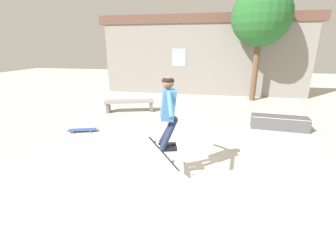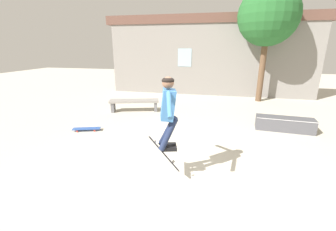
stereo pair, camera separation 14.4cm
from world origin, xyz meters
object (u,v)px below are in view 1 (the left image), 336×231
Objects in this scene: park_bench at (130,103)px; skateboard_resting at (82,130)px; tree_right at (261,17)px; skate_ledge at (279,123)px; skater at (168,108)px; skateboard_flipping at (164,154)px.

park_bench is 2.49m from skateboard_resting.
skate_ledge is (0.17, -3.98, -3.50)m from tree_right.
skater is 1.61× the size of skateboard_resting.
park_bench is 4.95m from skateboard_flipping.
tree_right is at bearing 53.46° from skater.
skate_ledge is at bearing -5.69° from skateboard_resting.
skater is (2.36, -4.33, 1.09)m from park_bench.
skateboard_resting is at bearing -162.00° from skate_ledge.
tree_right is 5.94× the size of skateboard_resting.
skateboard_flipping is at bearing -110.72° from tree_right.
park_bench is 1.18× the size of skate_ledge.
skateboard_resting is (-2.94, 2.00, -0.47)m from skateboard_flipping.
tree_right is 8.48m from skateboard_flipping.
skater is at bearing -126.13° from skate_ledge.
skateboard_flipping is at bearing -126.37° from skate_ledge.
skate_ledge is 6.05m from skateboard_resting.
skateboard_resting is at bearing -121.70° from park_bench.
skate_ledge reaches higher than skateboard_resting.
skater reaches higher than park_bench.
tree_right is 6.78m from park_bench.
park_bench is 5.35m from skate_ledge.
skateboard_flipping is at bearing -79.02° from park_bench.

